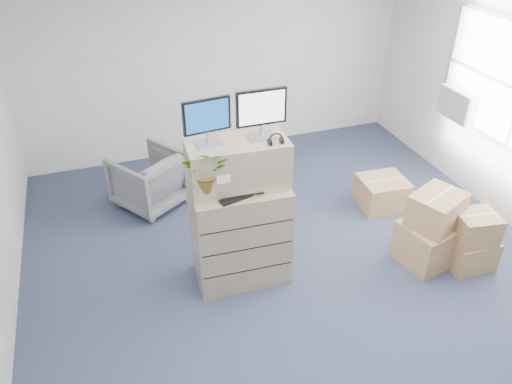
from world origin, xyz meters
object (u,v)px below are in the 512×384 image
filing_cabinet_lower (240,233)px  keyboard (240,193)px  monitor_right (261,111)px  office_chair (149,177)px  water_bottle (250,170)px  monitor_left (207,119)px  potted_plant (207,175)px

filing_cabinet_lower → keyboard: bearing=-101.7°
monitor_right → office_chair: bearing=119.5°
monitor_right → water_bottle: (-0.12, -0.01, -0.62)m
office_chair → monitor_right: bearing=86.1°
office_chair → filing_cabinet_lower: bearing=78.6°
monitor_left → keyboard: bearing=-47.6°
filing_cabinet_lower → monitor_left: size_ratio=2.49×
water_bottle → potted_plant: potted_plant is taller
filing_cabinet_lower → water_bottle: bearing=24.8°
filing_cabinet_lower → office_chair: filing_cabinet_lower is taller
monitor_left → office_chair: bearing=98.1°
monitor_right → keyboard: bearing=-147.6°
keyboard → office_chair: size_ratio=0.59×
monitor_right → office_chair: 2.51m
monitor_right → water_bottle: monitor_right is taller
monitor_left → water_bottle: 0.73m
keyboard → office_chair: 2.17m
water_bottle → keyboard: bearing=-132.9°
filing_cabinet_lower → keyboard: 0.61m
office_chair → water_bottle: bearing=82.8°
keyboard → potted_plant: bearing=156.6°
keyboard → potted_plant: (-0.32, 0.05, 0.25)m
water_bottle → potted_plant: size_ratio=0.54×
monitor_right → potted_plant: bearing=-167.6°
filing_cabinet_lower → keyboard: (-0.03, -0.12, 0.60)m
filing_cabinet_lower → monitor_left: 1.38m
monitor_left → potted_plant: 0.53m
water_bottle → office_chair: water_bottle is taller
potted_plant → monitor_left: bearing=65.8°
potted_plant → filing_cabinet_lower: bearing=11.7°
filing_cabinet_lower → office_chair: (-0.72, 1.79, -0.16)m
monitor_left → office_chair: size_ratio=0.56×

